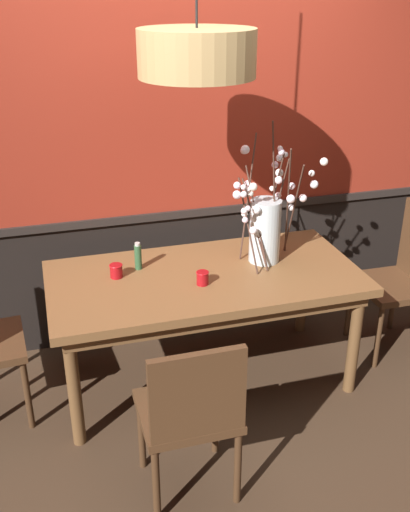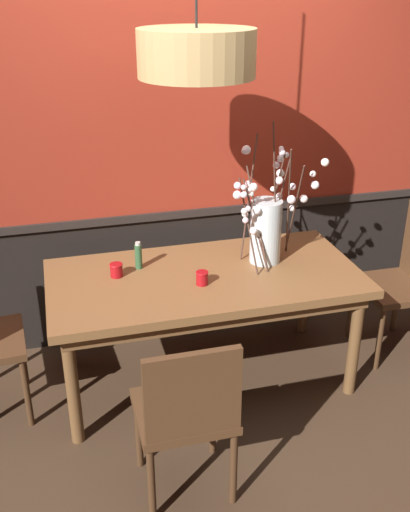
% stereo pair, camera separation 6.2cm
% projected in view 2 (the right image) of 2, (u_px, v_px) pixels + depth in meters
% --- Properties ---
extents(ground_plane, '(24.00, 24.00, 0.00)m').
position_uv_depth(ground_plane, '(205.00, 378.00, 3.76)').
color(ground_plane, '#422D1E').
extents(back_wall, '(4.63, 0.14, 2.87)m').
position_uv_depth(back_wall, '(177.00, 130.00, 3.75)').
color(back_wall, black).
rests_on(back_wall, ground).
extents(dining_table, '(1.81, 0.89, 0.73)m').
position_uv_depth(dining_table, '(205.00, 287.00, 3.48)').
color(dining_table, brown).
rests_on(dining_table, ground).
extents(chair_far_side_left, '(0.42, 0.40, 0.91)m').
position_uv_depth(chair_far_side_left, '(138.00, 253.00, 4.22)').
color(chair_far_side_left, '#4C301C').
rests_on(chair_far_side_left, ground).
extents(chair_near_side_left, '(0.45, 0.41, 0.90)m').
position_uv_depth(chair_near_side_left, '(187.00, 411.00, 2.70)').
color(chair_near_side_left, '#4C301C').
rests_on(chair_near_side_left, ground).
extents(chair_head_east_end, '(0.41, 0.46, 0.99)m').
position_uv_depth(chair_head_east_end, '(406.00, 275.00, 3.84)').
color(chair_head_east_end, '#4C301C').
rests_on(chair_head_east_end, ground).
extents(vase_with_blossoms, '(0.56, 0.40, 0.86)m').
position_uv_depth(vase_with_blossoms, '(266.00, 228.00, 3.52)').
color(vase_with_blossoms, silver).
rests_on(vase_with_blossoms, dining_table).
extents(candle_holder_nearer_center, '(0.07, 0.07, 0.08)m').
position_uv_depth(candle_holder_nearer_center, '(202.00, 278.00, 3.32)').
color(candle_holder_nearer_center, '#9E0F14').
rests_on(candle_holder_nearer_center, dining_table).
extents(candle_holder_nearer_edge, '(0.08, 0.08, 0.08)m').
position_uv_depth(candle_holder_nearer_edge, '(116.00, 270.00, 3.41)').
color(candle_holder_nearer_edge, '#9E0F14').
rests_on(candle_holder_nearer_edge, dining_table).
extents(condiment_bottle, '(0.04, 0.04, 0.17)m').
position_uv_depth(condiment_bottle, '(138.00, 256.00, 3.49)').
color(condiment_bottle, '#2D5633').
rests_on(condiment_bottle, dining_table).
extents(pendant_lamp, '(0.58, 0.58, 1.02)m').
position_uv_depth(pendant_lamp, '(197.00, 53.00, 2.86)').
color(pendant_lamp, tan).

